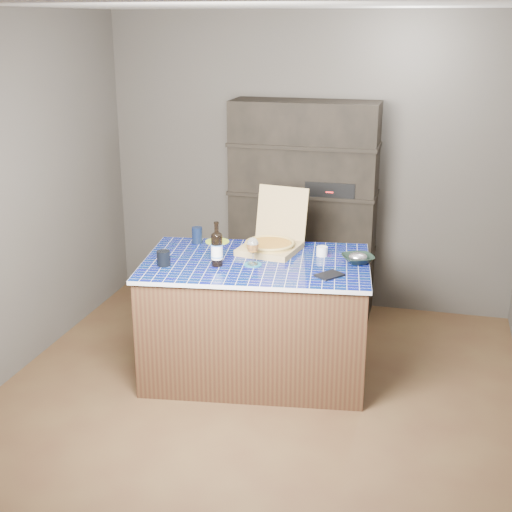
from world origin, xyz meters
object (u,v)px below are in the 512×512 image
(mead_bottle, at_px, (217,249))
(wine_glass, at_px, (253,246))
(bowl, at_px, (358,259))
(dvd_case, at_px, (329,275))
(kitchen_island, at_px, (256,318))
(pizza_box, at_px, (271,243))

(mead_bottle, xyz_separation_m, wine_glass, (0.23, 0.07, 0.01))
(mead_bottle, bearing_deg, bowl, 18.17)
(dvd_case, relative_size, bowl, 0.80)
(wine_glass, xyz_separation_m, bowl, (0.68, 0.22, -0.11))
(wine_glass, distance_m, bowl, 0.72)
(kitchen_island, height_order, bowl, bowl)
(pizza_box, relative_size, dvd_case, 3.08)
(mead_bottle, height_order, dvd_case, mead_bottle)
(wine_glass, height_order, dvd_case, wine_glass)
(kitchen_island, distance_m, pizza_box, 0.54)
(mead_bottle, bearing_deg, pizza_box, 55.80)
(kitchen_island, bearing_deg, pizza_box, 72.19)
(mead_bottle, distance_m, bowl, 0.96)
(pizza_box, bearing_deg, wine_glass, -89.01)
(kitchen_island, xyz_separation_m, dvd_case, (0.53, -0.17, 0.43))
(pizza_box, distance_m, wine_glass, 0.34)
(kitchen_island, distance_m, dvd_case, 0.70)
(kitchen_island, xyz_separation_m, bowl, (0.68, 0.14, 0.45))
(dvd_case, height_order, bowl, bowl)
(dvd_case, bearing_deg, bowl, 103.41)
(pizza_box, height_order, mead_bottle, pizza_box)
(pizza_box, xyz_separation_m, mead_bottle, (-0.28, -0.41, 0.06))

